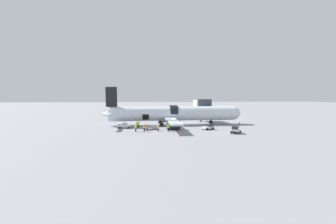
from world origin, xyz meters
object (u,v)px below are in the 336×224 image
at_px(baggage_cart_queued, 124,126).
at_px(ground_crew_driver, 168,127).
at_px(airplane, 172,114).
at_px(ground_crew_loader_a, 137,125).
at_px(ground_crew_marshal, 136,128).
at_px(ground_crew_helper, 158,128).
at_px(baggage_tug_mid, 208,127).
at_px(ground_crew_supervisor, 138,124).
at_px(ground_crew_loader_b, 144,128).
at_px(baggage_cart_loading, 150,128).
at_px(baggage_tug_lead, 236,130).

height_order(baggage_cart_queued, ground_crew_driver, ground_crew_driver).
height_order(airplane, baggage_cart_queued, airplane).
height_order(baggage_cart_queued, ground_crew_loader_a, ground_crew_loader_a).
xyz_separation_m(ground_crew_loader_a, ground_crew_marshal, (-0.06, -4.45, 0.05)).
relative_size(baggage_cart_queued, ground_crew_marshal, 2.40).
height_order(ground_crew_loader_a, ground_crew_helper, ground_crew_loader_a).
relative_size(baggage_tug_mid, baggage_cart_queued, 0.74).
relative_size(ground_crew_driver, ground_crew_marshal, 0.99).
distance_m(airplane, ground_crew_supervisor, 10.52).
bearing_deg(airplane, ground_crew_loader_b, -126.30).
relative_size(baggage_tug_mid, ground_crew_helper, 2.04).
height_order(baggage_cart_loading, ground_crew_supervisor, ground_crew_supervisor).
height_order(baggage_tug_mid, baggage_cart_queued, baggage_tug_mid).
distance_m(ground_crew_loader_b, ground_crew_marshal, 1.92).
bearing_deg(ground_crew_loader_a, baggage_cart_queued, 164.63).
xyz_separation_m(ground_crew_loader_b, ground_crew_helper, (3.12, 0.28, -0.12)).
xyz_separation_m(baggage_tug_mid, ground_crew_helper, (-12.15, -1.02, 0.24)).
height_order(ground_crew_driver, ground_crew_marshal, ground_crew_marshal).
height_order(airplane, ground_crew_supervisor, airplane).
distance_m(ground_crew_loader_b, ground_crew_driver, 5.46).
distance_m(ground_crew_loader_a, ground_crew_loader_b, 5.06).
bearing_deg(ground_crew_helper, baggage_cart_queued, 146.76).
bearing_deg(baggage_cart_queued, baggage_cart_loading, -22.48).
distance_m(ground_crew_loader_a, ground_crew_supervisor, 1.19).
distance_m(ground_crew_driver, ground_crew_marshal, 7.37).
distance_m(baggage_cart_queued, ground_crew_driver, 11.84).
bearing_deg(baggage_tug_lead, ground_crew_helper, 164.17).
height_order(ground_crew_loader_a, ground_crew_marshal, ground_crew_marshal).
relative_size(ground_crew_driver, ground_crew_supervisor, 0.97).
relative_size(baggage_tug_lead, ground_crew_marshal, 1.78).
relative_size(ground_crew_driver, ground_crew_helper, 1.13).
xyz_separation_m(baggage_tug_mid, ground_crew_loader_a, (-17.11, 3.42, 0.32)).
height_order(ground_crew_helper, ground_crew_marshal, ground_crew_marshal).
bearing_deg(ground_crew_marshal, baggage_tug_lead, -12.21).
relative_size(baggage_tug_mid, ground_crew_loader_b, 1.78).
xyz_separation_m(airplane, ground_crew_marshal, (-9.61, -10.23, -2.12)).
bearing_deg(ground_crew_marshal, ground_crew_driver, -2.25).
bearing_deg(ground_crew_supervisor, ground_crew_marshal, -94.26).
bearing_deg(baggage_cart_loading, ground_crew_supervisor, 135.11).
xyz_separation_m(baggage_tug_lead, ground_crew_loader_a, (-21.33, 9.08, 0.19)).
relative_size(baggage_tug_lead, baggage_cart_loading, 0.77).
xyz_separation_m(ground_crew_supervisor, ground_crew_marshal, (-0.42, -5.58, -0.02)).
xyz_separation_m(airplane, ground_crew_loader_b, (-7.71, -10.50, -2.12)).
distance_m(ground_crew_loader_a, ground_crew_driver, 8.71).
distance_m(baggage_cart_loading, baggage_cart_queued, 6.95).
bearing_deg(ground_crew_driver, ground_crew_helper, 172.72).
relative_size(baggage_tug_mid, ground_crew_supervisor, 1.75).
bearing_deg(baggage_tug_mid, ground_crew_marshal, -176.56).
xyz_separation_m(baggage_tug_lead, ground_crew_supervisor, (-20.97, 10.21, 0.26)).
xyz_separation_m(airplane, baggage_tug_mid, (7.56, -9.20, -2.48)).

